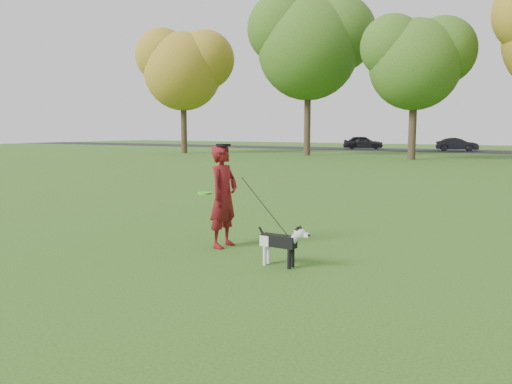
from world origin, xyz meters
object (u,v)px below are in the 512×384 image
Objects in this scene: man at (224,196)px; car_mid at (457,144)px; dog at (283,240)px; car_left at (363,142)px.

car_mid is at bearing 3.73° from man.
car_mid is (-4.38, 40.71, 0.23)m from dog.
man is 40.26m from car_mid.
car_left is (-11.52, 40.14, -0.17)m from man.
car_left is 8.52m from car_mid.
car_left is 1.07× the size of car_mid.
man is at bearing 177.13° from car_left.
man reaches higher than car_mid.
car_mid reaches higher than dog.
man is at bearing 169.93° from car_mid.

